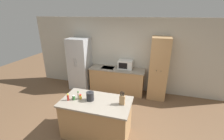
% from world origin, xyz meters
% --- Properties ---
extents(ground_plane, '(14.00, 14.00, 0.00)m').
position_xyz_m(ground_plane, '(0.00, 0.00, 0.00)').
color(ground_plane, brown).
extents(wall_back, '(7.20, 0.06, 2.60)m').
position_xyz_m(wall_back, '(0.00, 2.33, 1.30)').
color(wall_back, beige).
rests_on(wall_back, ground_plane).
extents(refrigerator, '(0.72, 0.71, 1.90)m').
position_xyz_m(refrigerator, '(-1.68, 1.96, 0.95)').
color(refrigerator, '#B7BABC').
rests_on(refrigerator, ground_plane).
extents(back_counter, '(1.94, 0.63, 0.89)m').
position_xyz_m(back_counter, '(-0.26, 2.00, 0.45)').
color(back_counter, tan).
rests_on(back_counter, ground_plane).
extents(pantry_cabinet, '(0.57, 0.64, 2.05)m').
position_xyz_m(pantry_cabinet, '(1.13, 1.99, 1.02)').
color(pantry_cabinet, tan).
rests_on(pantry_cabinet, ground_plane).
extents(kitchen_island, '(1.56, 0.85, 0.90)m').
position_xyz_m(kitchen_island, '(-0.19, -0.17, 0.45)').
color(kitchen_island, tan).
rests_on(kitchen_island, ground_plane).
extents(microwave, '(0.50, 0.37, 0.29)m').
position_xyz_m(microwave, '(0.02, 2.10, 1.04)').
color(microwave, white).
rests_on(microwave, back_counter).
extents(knife_block, '(0.11, 0.08, 0.31)m').
position_xyz_m(knife_block, '(0.39, -0.12, 1.01)').
color(knife_block, tan).
rests_on(knife_block, kitchen_island).
extents(spice_bottle_tall_dark, '(0.05, 0.05, 0.16)m').
position_xyz_m(spice_bottle_tall_dark, '(-0.80, -0.30, 0.97)').
color(spice_bottle_tall_dark, '#B2281E').
rests_on(spice_bottle_tall_dark, kitchen_island).
extents(spice_bottle_short_red, '(0.04, 0.04, 0.18)m').
position_xyz_m(spice_bottle_short_red, '(-0.62, -0.17, 0.98)').
color(spice_bottle_short_red, beige).
rests_on(spice_bottle_short_red, kitchen_island).
extents(spice_bottle_amber_oil, '(0.06, 0.06, 0.12)m').
position_xyz_m(spice_bottle_amber_oil, '(-0.56, -0.18, 0.95)').
color(spice_bottle_amber_oil, gold).
rests_on(spice_bottle_amber_oil, kitchen_island).
extents(spice_bottle_green_herb, '(0.06, 0.06, 0.11)m').
position_xyz_m(spice_bottle_green_herb, '(-0.69, -0.25, 0.95)').
color(spice_bottle_green_herb, '#337033').
rests_on(spice_bottle_green_herb, kitchen_island).
extents(kettle, '(0.17, 0.17, 0.22)m').
position_xyz_m(kettle, '(-0.33, -0.16, 0.99)').
color(kettle, '#232326').
rests_on(kettle, kitchen_island).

